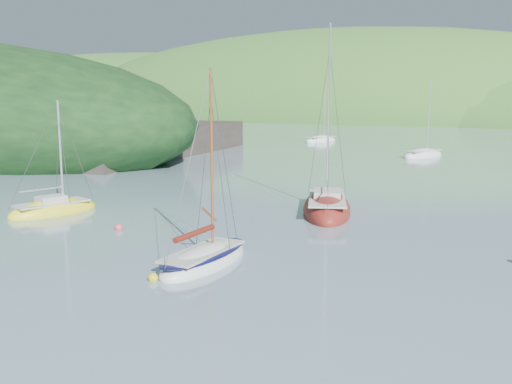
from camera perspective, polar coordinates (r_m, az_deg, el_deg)
The scene contains 8 objects.
ground at distance 26.18m, azimuth -11.38°, elevation -6.47°, with size 700.00×700.00×0.00m, color slate.
shoreline_hills at distance 193.03m, azimuth 22.75°, elevation 6.77°, with size 690.00×135.00×56.00m.
daysailer_white at distance 24.75m, azimuth -5.20°, elevation -6.76°, with size 2.39×5.89×8.92m.
sloop_red at distance 35.62m, azimuth 7.08°, elevation -1.69°, with size 6.10×8.90×12.51m.
sailboat_yellow at distance 37.24m, azimuth -19.61°, elevation -1.77°, with size 3.53×6.05×7.54m.
distant_sloop_a at distance 70.10m, azimuth 16.35°, elevation 3.51°, with size 4.53×7.06×9.51m.
distant_sloop_c at distance 89.92m, azimuth 6.50°, elevation 5.11°, with size 4.02×7.08×9.56m.
mooring_buoys at distance 30.10m, azimuth -6.61°, elevation -3.99°, with size 26.54×10.29×0.46m.
Camera 1 is at (16.94, -18.63, 7.18)m, focal length 40.00 mm.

